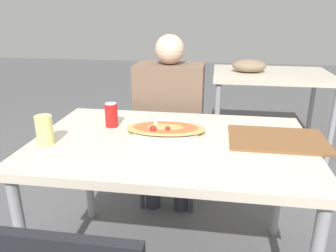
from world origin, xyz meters
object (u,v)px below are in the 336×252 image
at_px(dining_table, 171,154).
at_px(soda_can, 111,115).
at_px(pizza_main, 166,130).
at_px(chair_far_seated, 171,131).
at_px(person_seated, 169,109).
at_px(drink_glass, 45,130).

xyz_separation_m(dining_table, soda_can, (-0.34, 0.14, 0.13)).
relative_size(pizza_main, soda_can, 3.25).
bearing_deg(dining_table, soda_can, 157.02).
height_order(dining_table, chair_far_seated, chair_far_seated).
xyz_separation_m(person_seated, pizza_main, (0.06, -0.55, 0.06)).
relative_size(dining_table, pizza_main, 3.20).
height_order(dining_table, soda_can, soda_can).
bearing_deg(drink_glass, dining_table, 13.45).
bearing_deg(dining_table, person_seated, 99.32).
bearing_deg(pizza_main, drink_glass, -156.90).
bearing_deg(soda_can, dining_table, -22.98).
distance_m(dining_table, person_seated, 0.65).
relative_size(chair_far_seated, pizza_main, 2.14).
relative_size(dining_table, person_seated, 1.10).
height_order(chair_far_seated, person_seated, person_seated).
xyz_separation_m(dining_table, pizza_main, (-0.04, 0.09, 0.09)).
relative_size(dining_table, drink_glass, 9.55).
bearing_deg(drink_glass, person_seated, 59.61).
xyz_separation_m(pizza_main, soda_can, (-0.29, 0.06, 0.04)).
distance_m(person_seated, pizza_main, 0.56).
bearing_deg(person_seated, pizza_main, 96.55).
bearing_deg(pizza_main, person_seated, 96.55).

